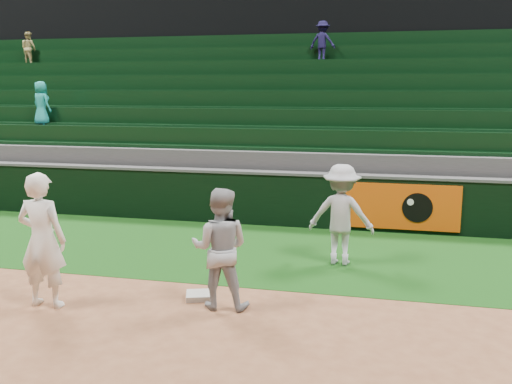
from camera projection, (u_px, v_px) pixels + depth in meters
ground at (189, 306)px, 8.33m from camera, size 70.00×70.00×0.00m
foul_grass at (241, 250)px, 11.20m from camera, size 36.00×4.20×0.01m
upper_deck at (327, 19)px, 23.96m from camera, size 40.00×12.00×12.00m
first_base at (199, 296)px, 8.61m from camera, size 0.47×0.47×0.08m
first_baseman at (42, 240)px, 8.15m from camera, size 0.73×0.49×1.98m
baserunner at (220, 248)px, 8.14m from camera, size 0.90×0.73×1.76m
base_coach at (341, 215)px, 10.14m from camera, size 1.21×0.74×1.81m
field_wall at (266, 198)px, 13.19m from camera, size 36.00×0.45×1.25m
stadium_seating at (293, 138)px, 16.61m from camera, size 36.00×5.95×5.10m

